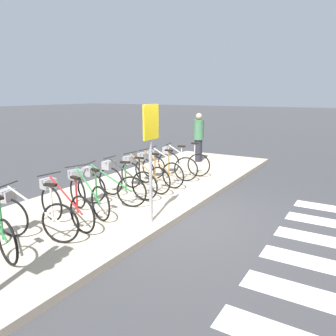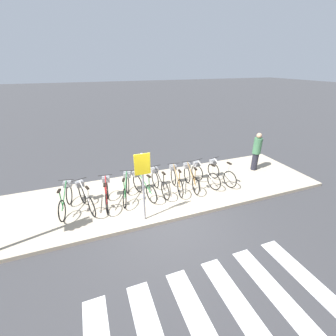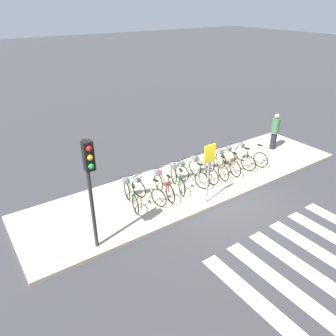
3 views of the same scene
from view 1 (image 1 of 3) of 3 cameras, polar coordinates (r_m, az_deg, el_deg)
The scene contains 13 objects.
ground_plane at distance 6.47m, azimuth 2.34°, elevation -9.08°, with size 120.00×120.00×0.00m, color #38383A.
sidewalk at distance 7.35m, azimuth -9.26°, elevation -6.02°, with size 12.98×3.36×0.12m.
parked_bicycle_1 at distance 5.67m, azimuth -22.99°, elevation -7.40°, with size 0.59×1.51×0.96m.
parked_bicycle_2 at distance 6.06m, azimuth -17.89°, elevation -5.71°, with size 0.46×1.55×0.96m.
parked_bicycle_3 at distance 6.57m, azimuth -14.13°, elevation -4.05°, with size 0.61×1.50×0.96m.
parked_bicycle_4 at distance 6.94m, azimuth -10.61°, elevation -2.98°, with size 0.59×1.51×0.96m.
parked_bicycle_5 at distance 7.42m, azimuth -7.78°, elevation -1.86°, with size 0.46×1.56×0.96m.
parked_bicycle_6 at distance 7.90m, azimuth -4.63°, elevation -0.89°, with size 0.46×1.56×0.96m.
parked_bicycle_7 at distance 8.35m, azimuth -2.21°, elevation -0.11°, with size 0.46×1.56×0.96m.
parked_bicycle_8 at distance 8.83m, azimuth -0.32°, elevation 0.62°, with size 0.58×1.51×0.96m.
parked_bicycle_9 at distance 9.39m, azimuth 2.15°, elevation 1.34°, with size 0.49×1.54×0.96m.
pedestrian at distance 11.30m, azimuth 5.35°, elevation 5.51°, with size 0.34×0.34×1.66m.
sign_post at distance 5.70m, azimuth -3.03°, elevation 4.27°, with size 0.44×0.07×2.12m.
Camera 1 is at (-5.27, -2.88, 2.40)m, focal length 35.00 mm.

